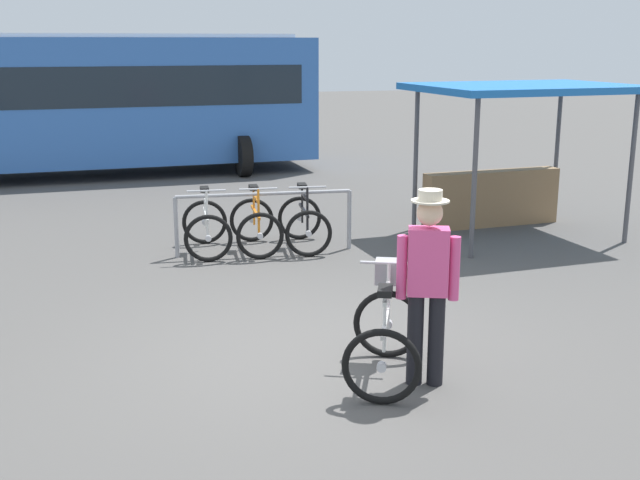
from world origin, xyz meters
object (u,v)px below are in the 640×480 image
(bus_distant, at_px, (85,97))
(person_with_featured_bike, at_px, (428,280))
(racked_bike_orange, at_px, (256,225))
(racked_bike_white, at_px, (206,227))
(racked_bike_black, at_px, (304,223))
(market_stall, at_px, (509,143))
(featured_bicycle, at_px, (386,328))

(bus_distant, bearing_deg, person_with_featured_bike, -76.26)
(racked_bike_orange, bearing_deg, racked_bike_white, 176.74)
(racked_bike_orange, bearing_deg, racked_bike_black, -3.26)
(racked_bike_orange, height_order, market_stall, market_stall)
(racked_bike_orange, relative_size, market_stall, 0.34)
(market_stall, bearing_deg, person_with_featured_bike, -123.67)
(featured_bicycle, bearing_deg, bus_distant, 102.82)
(bus_distant, xyz_separation_m, market_stall, (6.43, -7.34, -0.35))
(racked_bike_white, distance_m, bus_distant, 7.80)
(racked_bike_white, distance_m, racked_bike_black, 1.40)
(racked_bike_white, bearing_deg, featured_bicycle, -77.53)
(racked_bike_black, bearing_deg, racked_bike_white, 176.74)
(racked_bike_white, distance_m, featured_bicycle, 4.80)
(person_with_featured_bike, relative_size, market_stall, 0.53)
(racked_bike_black, bearing_deg, person_with_featured_bike, -91.06)
(racked_bike_orange, relative_size, person_with_featured_bike, 0.65)
(racked_bike_black, height_order, market_stall, market_stall)
(racked_bike_orange, xyz_separation_m, featured_bicycle, (0.34, -4.65, 0.08))
(racked_bike_black, height_order, bus_distant, bus_distant)
(racked_bike_orange, xyz_separation_m, market_stall, (4.00, 0.18, 1.03))
(racked_bike_orange, distance_m, racked_bike_black, 0.70)
(racked_bike_white, bearing_deg, racked_bike_orange, -3.26)
(person_with_featured_bike, bearing_deg, bus_distant, 103.74)
(racked_bike_white, distance_m, person_with_featured_bike, 5.16)
(racked_bike_white, xyz_separation_m, racked_bike_black, (1.40, -0.08, 0.00))
(racked_bike_black, distance_m, person_with_featured_bike, 4.91)
(racked_bike_white, relative_size, featured_bicycle, 0.91)
(featured_bicycle, xyz_separation_m, person_with_featured_bike, (0.27, -0.26, 0.50))
(racked_bike_orange, xyz_separation_m, person_with_featured_bike, (0.61, -4.91, 0.58))
(racked_bike_white, relative_size, person_with_featured_bike, 0.66)
(racked_bike_white, height_order, racked_bike_black, same)
(racked_bike_orange, height_order, racked_bike_black, same)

